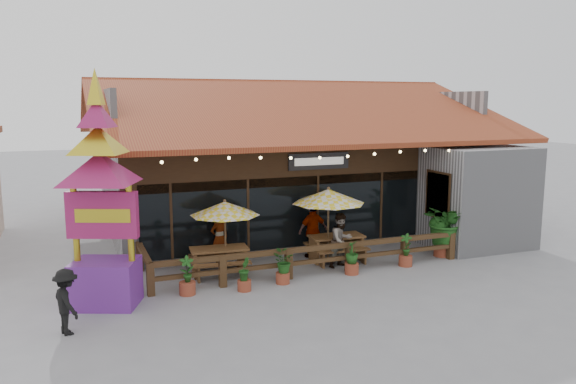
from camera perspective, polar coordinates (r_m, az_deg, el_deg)
name	(u,v)px	position (r m, az deg, el deg)	size (l,w,h in m)	color
ground	(355,265)	(18.25, 6.86, -7.41)	(100.00, 100.00, 0.00)	gray
restaurant_building	(288,173)	(23.80, -0.03, 1.98)	(15.50, 14.73, 6.09)	#A0A0A5
patio_railing	(293,256)	(16.93, 0.55, -6.50)	(10.00, 2.60, 0.92)	#442D18
umbrella_left	(225,209)	(17.09, -6.43, -1.70)	(2.83, 2.83, 2.27)	brown
umbrella_right	(328,197)	(17.94, 4.13, -0.48)	(2.84, 2.84, 2.51)	brown
picnic_table_left	(219,256)	(17.20, -7.00, -6.51)	(1.86, 1.65, 0.83)	brown
picnic_table_right	(336,243)	(18.58, 4.91, -5.23)	(1.87, 1.64, 0.85)	brown
thai_sign_tower	(100,174)	(14.68, -18.55, 1.72)	(3.11, 3.11, 6.45)	#642588
tropical_plant	(443,222)	(19.61, 15.49, -2.99)	(1.93, 1.96, 2.05)	brown
diner_a	(220,238)	(18.06, -6.97, -4.69)	(0.64, 0.42, 1.76)	#322010
diner_b	(341,240)	(17.80, 5.45, -4.91)	(0.84, 0.66, 1.74)	#322010
diner_c	(313,230)	(18.82, 2.55, -3.93)	(1.08, 0.45, 1.85)	#322010
pedestrian	(66,302)	(13.73, -21.59, -10.33)	(0.98, 0.56, 1.51)	black
planter_a	(187,278)	(15.61, -10.21, -8.63)	(0.44, 0.44, 1.08)	brown
planter_b	(244,276)	(15.72, -4.47, -8.50)	(0.42, 0.44, 0.94)	brown
planter_c	(283,265)	(16.24, -0.54, -7.41)	(0.79, 0.77, 0.99)	brown
planter_d	(352,258)	(17.22, 6.51, -6.69)	(0.55, 0.55, 1.04)	brown
planter_e	(406,252)	(18.33, 11.87, -6.03)	(0.43, 0.45, 1.06)	brown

